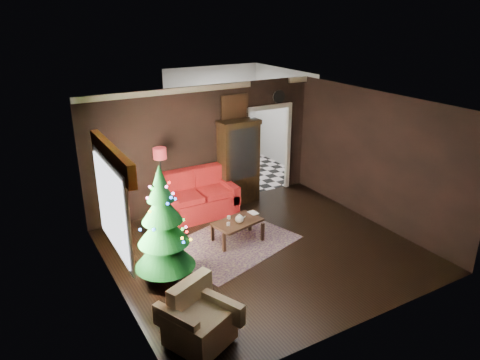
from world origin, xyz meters
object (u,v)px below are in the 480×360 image
coffee_table (238,231)px  curio_cabinet (239,164)px  armchair (199,317)px  teapot (239,219)px  wall_clock (279,97)px  loveseat (198,194)px  kitchen_table (233,165)px  floor_lamp (162,188)px  christmas_tree (163,225)px

coffee_table → curio_cabinet: bearing=59.6°
curio_cabinet → armchair: (-2.89, -3.98, -0.49)m
teapot → wall_clock: size_ratio=0.59×
loveseat → kitchen_table: bearing=42.5°
coffee_table → wall_clock: bearing=40.5°
curio_cabinet → kitchen_table: size_ratio=2.53×
floor_lamp → armchair: floor_lamp is taller
wall_clock → coffee_table: bearing=-139.5°
christmas_tree → coffee_table: bearing=18.7°
wall_clock → curio_cabinet: bearing=-171.5°
kitchen_table → floor_lamp: bearing=-147.7°
teapot → kitchen_table: kitchen_table is taller
loveseat → armchair: loveseat is taller
christmas_tree → curio_cabinet: bearing=39.9°
loveseat → wall_clock: bearing=9.7°
armchair → wall_clock: (4.09, 4.16, 1.92)m
curio_cabinet → teapot: size_ratio=10.11×
curio_cabinet → floor_lamp: size_ratio=1.09×
floor_lamp → wall_clock: size_ratio=5.45×
loveseat → kitchen_table: (1.80, 1.65, -0.12)m
floor_lamp → wall_clock: wall_clock is taller
loveseat → christmas_tree: (-1.57, -2.06, 0.55)m
loveseat → coffee_table: bearing=-83.8°
floor_lamp → armchair: (-0.91, -3.75, -0.37)m
coffee_table → teapot: bearing=-94.5°
wall_clock → floor_lamp: bearing=-172.6°
floor_lamp → armchair: 3.88m
armchair → curio_cabinet: bearing=30.2°
curio_cabinet → wall_clock: (1.20, 0.18, 1.43)m
coffee_table → kitchen_table: (1.64, 3.12, 0.15)m
loveseat → coffee_table: size_ratio=1.81×
armchair → coffee_table: bearing=26.5°
curio_cabinet → floor_lamp: bearing=-173.3°
christmas_tree → coffee_table: 2.01m
loveseat → coffee_table: 1.50m
loveseat → christmas_tree: christmas_tree is taller
christmas_tree → armchair: 1.81m
loveseat → kitchen_table: loveseat is taller
teapot → kitchen_table: 3.61m
coffee_table → christmas_tree: bearing=-161.3°
floor_lamp → kitchen_table: size_ratio=2.32×
wall_clock → armchair: bearing=-134.5°
floor_lamp → teapot: floor_lamp is taller
floor_lamp → coffee_table: floor_lamp is taller
curio_cabinet → armchair: 4.94m
kitchen_table → armchair: bearing=-123.2°
teapot → wall_clock: (2.20, 1.96, 1.86)m
loveseat → coffee_table: (0.16, -1.47, -0.28)m
floor_lamp → kitchen_table: 3.14m
wall_clock → kitchen_table: wall_clock is taller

